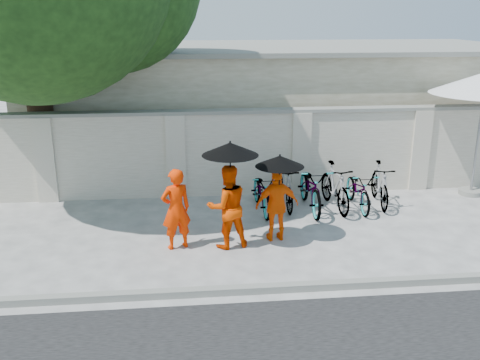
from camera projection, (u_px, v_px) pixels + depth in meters
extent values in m
plane|color=#B8B5B1|center=(229.00, 248.00, 10.10)|extent=(80.00, 80.00, 0.00)
cube|color=gray|center=(238.00, 290.00, 8.47)|extent=(40.00, 0.16, 0.12)
cube|color=beige|center=(259.00, 153.00, 12.93)|extent=(20.00, 0.30, 2.00)
cube|color=beige|center=(275.00, 103.00, 16.46)|extent=(14.00, 6.00, 3.20)
cylinder|color=#362212|center=(40.00, 103.00, 12.73)|extent=(0.60, 0.60, 4.40)
imported|color=#FF2F00|center=(176.00, 209.00, 9.92)|extent=(0.66, 0.55, 1.56)
imported|color=#E13B00|center=(227.00, 207.00, 9.96)|extent=(0.90, 0.77, 1.61)
cylinder|color=black|center=(230.00, 176.00, 9.70)|extent=(0.02, 0.02, 1.02)
cone|color=black|center=(230.00, 149.00, 9.55)|extent=(1.03, 1.03, 0.24)
imported|color=#FE5807|center=(277.00, 205.00, 10.29)|extent=(0.88, 0.44, 1.44)
cylinder|color=black|center=(279.00, 182.00, 10.07)|extent=(0.02, 0.02, 0.80)
cone|color=black|center=(280.00, 161.00, 9.95)|extent=(0.92, 0.92, 0.21)
cylinder|color=gray|center=(471.00, 192.00, 13.09)|extent=(0.56, 0.56, 0.11)
cylinder|color=gray|center=(477.00, 141.00, 12.71)|extent=(0.06, 0.06, 2.66)
imported|color=gray|center=(262.00, 192.00, 11.88)|extent=(0.69, 1.75, 0.91)
imported|color=gray|center=(285.00, 187.00, 12.10)|extent=(0.49, 1.65, 0.99)
imported|color=gray|center=(311.00, 188.00, 11.95)|extent=(0.71, 1.97, 1.03)
imported|color=gray|center=(335.00, 187.00, 12.00)|extent=(0.64, 1.77, 1.04)
imported|color=gray|center=(359.00, 190.00, 12.07)|extent=(0.60, 1.67, 0.88)
imported|color=gray|center=(380.00, 184.00, 12.26)|extent=(0.67, 1.68, 0.98)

